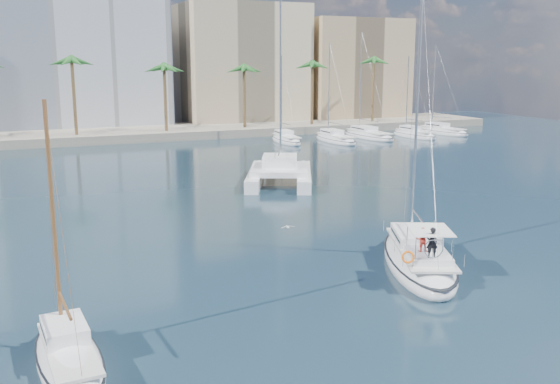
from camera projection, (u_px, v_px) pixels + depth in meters
name	position (u px, v px, depth m)	size (l,w,h in m)	color
ground	(300.00, 260.00, 35.10)	(160.00, 160.00, 0.00)	black
quay	(120.00, 134.00, 89.76)	(120.00, 14.00, 1.20)	gray
building_modern	(20.00, 40.00, 93.11)	(42.00, 16.00, 28.00)	white
building_beige	(242.00, 66.00, 104.42)	(20.00, 14.00, 20.00)	beige
building_tan_right	(352.00, 72.00, 110.59)	(18.00, 12.00, 18.00)	tan
palm_centre	(121.00, 66.00, 84.16)	(3.60, 3.60, 12.30)	brown
palm_right	(342.00, 65.00, 97.34)	(3.60, 3.60, 12.30)	brown
main_sloop	(419.00, 259.00, 33.64)	(7.46, 11.07, 15.78)	white
small_sloop	(69.00, 358.00, 22.68)	(2.67, 7.24, 10.23)	white
catamaran	(280.00, 170.00, 56.98)	(9.87, 12.55, 16.47)	white
seagull	(288.00, 227.00, 40.50)	(0.96, 0.41, 0.18)	silver
moored_yacht_a	(286.00, 142.00, 85.06)	(2.72, 9.35, 11.90)	white
moored_yacht_b	(335.00, 142.00, 85.79)	(3.14, 10.78, 13.72)	white
moored_yacht_c	(368.00, 138.00, 90.10)	(3.55, 12.21, 15.54)	white
moored_yacht_d	(414.00, 137.00, 90.83)	(2.72, 9.35, 11.90)	white
moored_yacht_e	(442.00, 134.00, 95.14)	(3.14, 10.78, 13.72)	white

